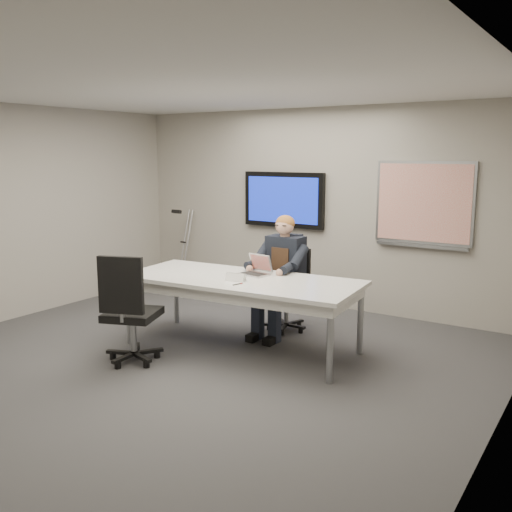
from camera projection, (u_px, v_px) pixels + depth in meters
The scene contains 14 objects.
floor at pixel (180, 366), 5.88m from camera, with size 6.00×6.00×0.02m, color #373739.
ceiling at pixel (173, 86), 5.39m from camera, with size 6.00×6.00×0.02m, color silver.
wall_back at pixel (316, 208), 8.11m from camera, with size 6.00×0.02×2.80m, color #9C968C.
wall_right at pixel (500, 264), 4.02m from camera, with size 0.02×6.00×2.80m, color #9C968C.
conference_table at pixel (241, 286), 6.31m from camera, with size 2.72×1.32×0.81m.
tv_display at pixel (284, 200), 8.32m from camera, with size 1.30×0.09×0.80m.
whiteboard at pixel (424, 204), 7.23m from camera, with size 1.25×0.08×1.10m.
office_chair_far at pixel (288, 305), 7.08m from camera, with size 0.50×0.50×1.01m.
office_chair_near at pixel (131, 329), 5.93m from camera, with size 0.72×0.72×1.17m.
seated_person at pixel (278, 288), 6.82m from camera, with size 0.45×0.77×1.44m.
crutch at pixel (185, 248), 9.22m from camera, with size 0.18×0.44×1.32m, color #9D9EA4, non-canonical shape.
laptop at pixel (257, 269), 6.49m from camera, with size 0.35×0.34×0.22m.
name_tent at pixel (236, 277), 6.14m from camera, with size 0.22×0.06×0.09m, color white, non-canonical shape.
pen at pixel (238, 284), 5.98m from camera, with size 0.01×0.01×0.13m, color black.
Camera 1 is at (3.71, -4.25, 2.17)m, focal length 40.00 mm.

